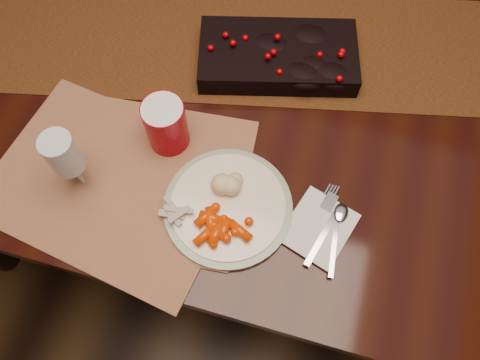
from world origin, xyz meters
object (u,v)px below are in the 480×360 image
(napkin, at_px, (319,227))
(red_cup, at_px, (166,125))
(dinner_plate, at_px, (228,206))
(mashed_potatoes, at_px, (232,180))
(centerpiece, at_px, (278,54))
(turkey_shreds, at_px, (177,212))
(dining_table, at_px, (269,165))
(placemat_main, at_px, (135,173))
(baby_carrots, at_px, (227,226))
(wine_glass, at_px, (70,164))

(napkin, xyz_separation_m, red_cup, (-0.34, 0.11, 0.06))
(dinner_plate, height_order, mashed_potatoes, mashed_potatoes)
(centerpiece, bearing_deg, red_cup, -123.73)
(mashed_potatoes, height_order, red_cup, red_cup)
(turkey_shreds, distance_m, red_cup, 0.18)
(red_cup, bearing_deg, mashed_potatoes, -24.71)
(dining_table, relative_size, dinner_plate, 7.16)
(turkey_shreds, relative_size, red_cup, 0.58)
(placemat_main, bearing_deg, napkin, -6.89)
(napkin, bearing_deg, turkey_shreds, -151.26)
(placemat_main, bearing_deg, mashed_potatoes, 1.17)
(dinner_plate, xyz_separation_m, mashed_potatoes, (-0.00, 0.04, 0.03))
(dinner_plate, height_order, baby_carrots, baby_carrots)
(dining_table, xyz_separation_m, wine_glass, (-0.33, -0.33, 0.46))
(dinner_plate, xyz_separation_m, napkin, (0.18, 0.01, -0.00))
(dining_table, bearing_deg, wine_glass, -134.85)
(dining_table, height_order, wine_glass, wine_glass)
(napkin, height_order, wine_glass, wine_glass)
(wine_glass, bearing_deg, dinner_plate, 4.79)
(napkin, bearing_deg, dining_table, 135.07)
(baby_carrots, bearing_deg, red_cup, 137.03)
(baby_carrots, bearing_deg, napkin, 17.57)
(centerpiece, xyz_separation_m, dinner_plate, (-0.01, -0.37, -0.03))
(centerpiece, height_order, placemat_main, centerpiece)
(dining_table, xyz_separation_m, placemat_main, (-0.23, -0.28, 0.38))
(placemat_main, distance_m, turkey_shreds, 0.13)
(wine_glass, bearing_deg, dining_table, 45.15)
(turkey_shreds, height_order, napkin, turkey_shreds)
(baby_carrots, height_order, turkey_shreds, baby_carrots)
(dining_table, bearing_deg, mashed_potatoes, -97.35)
(placemat_main, relative_size, red_cup, 3.91)
(mashed_potatoes, bearing_deg, red_cup, 155.29)
(centerpiece, distance_m, wine_glass, 0.50)
(baby_carrots, xyz_separation_m, turkey_shreds, (-0.10, 0.00, -0.00))
(wine_glass, bearing_deg, napkin, 3.92)
(dining_table, height_order, dinner_plate, dinner_plate)
(placemat_main, xyz_separation_m, baby_carrots, (0.21, -0.07, 0.03))
(placemat_main, height_order, dinner_plate, dinner_plate)
(placemat_main, xyz_separation_m, wine_glass, (-0.09, -0.05, 0.08))
(mashed_potatoes, distance_m, red_cup, 0.17)
(dinner_plate, xyz_separation_m, red_cup, (-0.16, 0.11, 0.05))
(placemat_main, relative_size, dinner_plate, 1.80)
(baby_carrots, relative_size, red_cup, 0.90)
(red_cup, bearing_deg, centerpiece, 56.27)
(baby_carrots, height_order, red_cup, red_cup)
(dining_table, xyz_separation_m, centerpiece, (-0.02, 0.06, 0.41))
(centerpiece, relative_size, red_cup, 2.99)
(turkey_shreds, bearing_deg, red_cup, 114.98)
(dining_table, relative_size, mashed_potatoes, 23.50)
(baby_carrots, xyz_separation_m, wine_glass, (-0.31, 0.02, 0.05))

